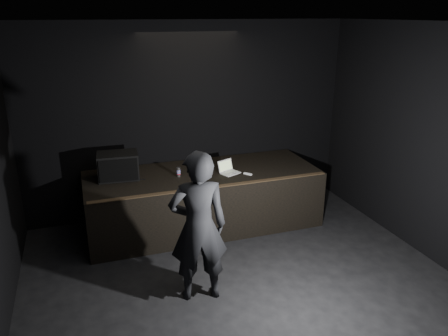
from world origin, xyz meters
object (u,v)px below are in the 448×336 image
stage_riser (203,199)px  stage_monitor (118,166)px  beer_can (179,172)px  laptop (228,170)px  person (198,227)px

stage_riser → stage_monitor: size_ratio=5.82×
stage_monitor → beer_can: 1.00m
laptop → beer_can: laptop is taller
laptop → person: 2.12m
stage_monitor → beer_can: stage_monitor is taller
beer_can → stage_monitor: bearing=165.8°
stage_monitor → beer_can: bearing=-9.6°
stage_monitor → person: (0.76, -2.18, -0.19)m
stage_monitor → person: 2.31m
stage_monitor → person: size_ratio=0.34×
stage_riser → person: size_ratio=1.95×
stage_riser → laptop: laptop is taller
laptop → beer_can: size_ratio=2.40×
stage_riser → person: (-0.64, -2.00, 0.53)m
stage_monitor → person: person is taller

